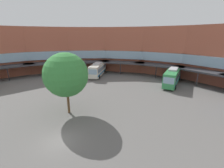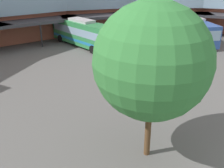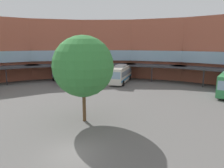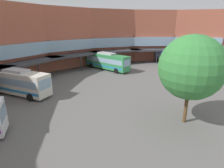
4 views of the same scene
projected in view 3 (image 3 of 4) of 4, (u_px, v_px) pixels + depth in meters
The scene contains 5 objects.
ground_plane at pixel (72, 154), 15.80m from camera, with size 127.51×127.51×0.00m, color #605E5B.
station_building at pixel (147, 52), 38.74m from camera, with size 84.08×39.68×13.68m.
bus_3 at pixel (63, 74), 43.73m from camera, with size 9.72×9.03×3.77m.
bus_4 at pixel (121, 74), 44.20m from camera, with size 3.60×10.54×3.82m.
plaza_tree at pixel (83, 66), 21.44m from camera, with size 6.38×6.38×9.13m.
Camera 3 is at (8.08, -12.39, 8.28)m, focal length 33.32 mm.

